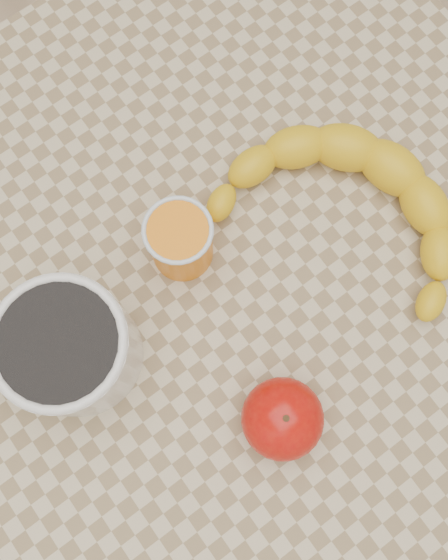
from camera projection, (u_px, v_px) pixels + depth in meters
ground at (224, 358)px, 1.38m from camera, size 3.00×3.00×0.00m
table at (224, 300)px, 0.73m from camera, size 0.80×0.80×0.75m
coffee_mug at (65, 349)px, 0.57m from camera, size 0.18×0.16×0.10m
orange_juice_glass at (180, 241)px, 0.61m from camera, size 0.07×0.07×0.08m
apple at (282, 419)px, 0.58m from camera, size 0.08×0.08×0.07m
banana at (351, 213)px, 0.64m from camera, size 0.40×0.44×0.05m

